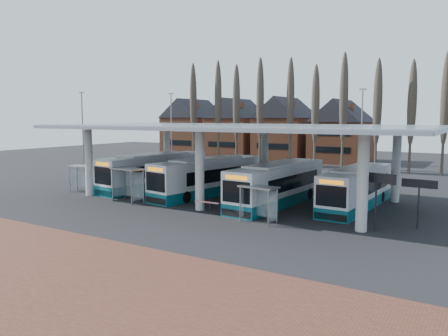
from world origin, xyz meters
The scene contains 18 objects.
ground centered at (0.00, 0.00, 0.00)m, with size 140.00×140.00×0.00m, color black.
brick_strip centered at (0.00, -12.00, 0.01)m, with size 70.00×10.00×0.03m, color brown.
station_canopy centered at (0.00, 8.00, 5.68)m, with size 32.00×16.00×6.34m.
poplar_row centered at (0.00, 33.00, 8.78)m, with size 45.10×1.10×14.50m.
townhouse_row centered at (-15.75, 44.00, 5.94)m, with size 36.80×10.30×12.25m.
lamp_post_a centered at (-18.00, 22.00, 5.34)m, with size 0.80×0.16×10.17m.
lamp_post_b centered at (6.00, 26.00, 5.34)m, with size 0.80×0.16×10.17m.
lamp_post_d centered at (-26.00, 14.00, 5.34)m, with size 0.80×0.16×10.17m.
bus_0 centered at (-9.50, 8.59, 1.62)m, with size 3.96×12.57×3.43m.
bus_1 centered at (-3.01, 8.15, 1.58)m, with size 4.53×12.35×3.36m.
bus_2 centered at (4.16, 7.48, 1.58)m, with size 3.31×12.21×3.36m.
bus_3 centered at (9.88, 9.56, 1.48)m, with size 2.89×11.42×3.15m.
shelter_0 centered at (-14.07, 3.69, 1.78)m, with size 2.83×1.76×2.45m.
shelter_1 centered at (-6.82, 2.14, 2.05)m, with size 3.27×2.05×2.82m.
shelter_2 centered at (5.58, 1.41, 1.77)m, with size 2.77×1.64×2.43m.
info_sign_0 centered at (12.73, 2.95, 3.02)m, with size 2.36×0.79×3.60m.
info_sign_1 centered at (14.88, 4.96, 2.62)m, with size 2.10×0.25×3.12m.
barrier centered at (1.22, 1.68, 0.78)m, with size 2.00×0.58×1.00m.
Camera 1 is at (18.45, -24.25, 6.94)m, focal length 35.00 mm.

